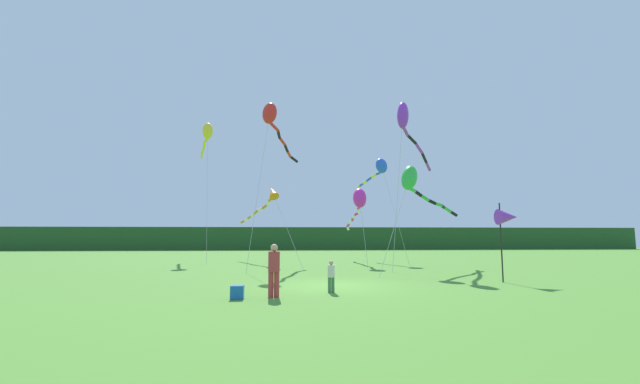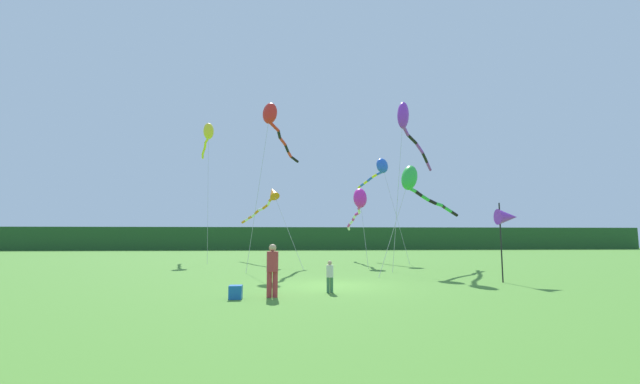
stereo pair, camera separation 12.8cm
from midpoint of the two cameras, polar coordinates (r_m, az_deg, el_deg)
The scene contains 13 objects.
ground_plane at distance 16.73m, azimuth 1.54°, elevation -13.19°, with size 120.00×120.00×0.00m, color #4C842D.
distant_treeline at distance 61.54m, azimuth -3.12°, elevation -6.64°, with size 108.00×3.12×3.39m, color #234C23.
person_adult at distance 13.49m, azimuth -6.87°, elevation -10.65°, with size 0.38×0.38×1.74m.
person_child at distance 14.52m, azimuth 1.35°, elevation -11.73°, with size 0.25×0.25×1.13m.
cooler_box at distance 13.42m, azimuth -12.02°, elevation -13.83°, with size 0.41×0.40×0.43m, color #1959B2.
banner_flag_pole at distance 19.56m, azimuth 25.02°, elevation -3.35°, with size 0.90×0.70×3.47m.
kite_blue at distance 33.56m, azimuth 8.36°, elevation 3.38°, with size 2.36×7.84×8.53m.
kite_yellow at distance 36.72m, azimuth -15.93°, elevation 8.01°, with size 2.54×8.67×11.99m.
kite_orange at distance 30.32m, azimuth -7.73°, elevation -1.08°, with size 5.02×10.94×5.80m.
kite_red at distance 27.04m, azimuth -6.87°, elevation 10.08°, with size 3.08×8.81×10.73m.
kite_magenta at distance 28.65m, azimuth 5.39°, elevation -1.40°, with size 0.94×9.14×5.51m.
kite_purple at distance 26.63m, azimuth 12.06°, elevation 9.63°, with size 5.13×7.37×10.53m.
kite_green at distance 23.48m, azimuth 13.11°, elevation 1.34°, with size 6.75×6.18×6.14m.
Camera 1 is at (-1.89, -16.51, 1.98)m, focal length 22.40 mm.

